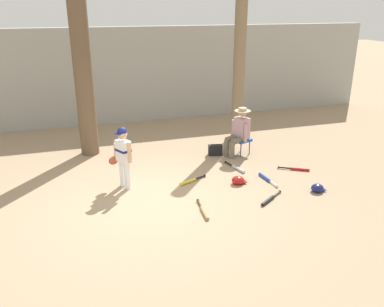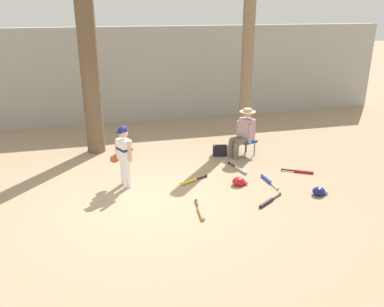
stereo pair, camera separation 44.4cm
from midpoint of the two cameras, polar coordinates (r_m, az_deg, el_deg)
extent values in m
plane|color=#9E8466|center=(7.72, -7.89, -7.14)|extent=(60.00, 60.00, 0.00)
cube|color=#9E9E99|center=(12.87, -12.94, 10.69)|extent=(18.00, 0.36, 2.94)
cylinder|color=brown|center=(10.01, -16.71, 12.34)|extent=(0.44, 0.44, 4.56)
cone|color=brown|center=(10.55, -15.46, 0.04)|extent=(0.70, 0.70, 0.27)
cylinder|color=#7F6B51|center=(11.09, 5.63, 13.14)|extent=(0.32, 0.32, 4.30)
cone|color=#7F6B51|center=(11.56, 5.26, 2.52)|extent=(0.48, 0.48, 0.19)
cylinder|color=white|center=(8.28, -10.75, -3.13)|extent=(0.12, 0.12, 0.58)
cylinder|color=white|center=(8.42, -11.43, -2.77)|extent=(0.12, 0.12, 0.58)
cube|color=white|center=(8.16, -11.34, 0.34)|extent=(0.31, 0.36, 0.44)
cube|color=navy|center=(8.15, -11.35, 0.48)|extent=(0.32, 0.37, 0.05)
sphere|color=tan|center=(8.05, -11.51, 2.68)|extent=(0.20, 0.20, 0.20)
sphere|color=navy|center=(8.03, -11.54, 3.09)|extent=(0.19, 0.19, 0.19)
cube|color=navy|center=(7.99, -12.07, 2.77)|extent=(0.15, 0.17, 0.02)
cylinder|color=tan|center=(7.94, -10.53, 0.14)|extent=(0.11, 0.11, 0.42)
cylinder|color=tan|center=(8.34, -12.31, 0.12)|extent=(0.11, 0.11, 0.40)
ellipsoid|color=#AD472D|center=(8.38, -12.65, -0.97)|extent=(0.25, 0.20, 0.18)
cube|color=#194C9E|center=(10.04, 5.81, 1.97)|extent=(0.51, 0.51, 0.06)
cylinder|color=#333338|center=(9.91, 5.72, 0.54)|extent=(0.02, 0.02, 0.38)
cylinder|color=#333338|center=(10.11, 4.57, 1.00)|extent=(0.02, 0.02, 0.38)
cylinder|color=#333338|center=(10.10, 6.97, 0.89)|extent=(0.02, 0.02, 0.38)
cylinder|color=#333338|center=(10.31, 5.82, 1.34)|extent=(0.02, 0.02, 0.38)
cylinder|color=#6B6051|center=(9.77, 4.45, 0.45)|extent=(0.13, 0.13, 0.43)
cylinder|color=#6B6051|center=(9.91, 3.68, 0.77)|extent=(0.13, 0.13, 0.43)
cylinder|color=#6B6051|center=(9.83, 5.36, 1.87)|extent=(0.43, 0.28, 0.15)
cylinder|color=#6B6051|center=(9.97, 4.59, 2.17)|extent=(0.43, 0.28, 0.15)
cube|color=#B28C99|center=(9.95, 5.87, 3.66)|extent=(0.35, 0.42, 0.52)
cylinder|color=#B28C99|center=(9.76, 6.39, 2.94)|extent=(0.11, 0.11, 0.46)
cylinder|color=#B28C99|center=(10.07, 4.68, 3.55)|extent=(0.11, 0.11, 0.46)
sphere|color=tan|center=(9.84, 5.96, 5.89)|extent=(0.22, 0.22, 0.22)
cylinder|color=tan|center=(9.83, 5.97, 6.07)|extent=(0.40, 0.40, 0.02)
cylinder|color=tan|center=(9.82, 5.97, 6.26)|extent=(0.20, 0.20, 0.09)
cube|color=black|center=(10.01, 2.08, 0.48)|extent=(0.37, 0.25, 0.26)
cylinder|color=tan|center=(7.26, 0.04, -8.55)|extent=(0.10, 0.44, 0.07)
cylinder|color=brown|center=(7.57, -0.59, -7.23)|extent=(0.06, 0.29, 0.03)
cylinder|color=brown|center=(7.70, -0.83, -6.74)|extent=(0.06, 0.02, 0.06)
cylinder|color=red|center=(9.37, 13.89, -2.20)|extent=(0.40, 0.27, 0.07)
cylinder|color=black|center=(9.37, 11.75, -2.03)|extent=(0.26, 0.17, 0.03)
cylinder|color=black|center=(9.37, 10.90, -1.96)|extent=(0.04, 0.06, 0.06)
cylinder|color=yellow|center=(8.47, -2.12, -4.08)|extent=(0.41, 0.23, 0.07)
cylinder|color=black|center=(8.68, -0.32, -3.45)|extent=(0.27, 0.14, 0.03)
cylinder|color=black|center=(8.76, 0.38, -3.20)|extent=(0.04, 0.06, 0.06)
cylinder|color=#2347AD|center=(8.79, 8.93, -3.39)|extent=(0.10, 0.43, 0.07)
cylinder|color=silver|center=(8.52, 10.12, -4.28)|extent=(0.05, 0.28, 0.03)
cylinder|color=silver|center=(8.41, 10.62, -4.65)|extent=(0.06, 0.02, 0.06)
cylinder|color=#B7BCC6|center=(9.15, 5.27, -2.24)|extent=(0.16, 0.43, 0.07)
cylinder|color=black|center=(9.42, 3.99, -1.52)|extent=(0.10, 0.29, 0.03)
cylinder|color=black|center=(9.52, 3.50, -1.24)|extent=(0.06, 0.03, 0.06)
cylinder|color=black|center=(7.79, 9.19, -6.70)|extent=(0.40, 0.30, 0.07)
cylinder|color=#4C4C51|center=(8.08, 10.46, -5.74)|extent=(0.26, 0.19, 0.03)
cylinder|color=#4C4C51|center=(8.19, 10.95, -5.37)|extent=(0.04, 0.06, 0.06)
ellipsoid|color=#A81919|center=(8.45, 5.10, -3.87)|extent=(0.27, 0.25, 0.18)
cube|color=#A81919|center=(8.52, 5.89, -4.02)|extent=(0.11, 0.14, 0.02)
ellipsoid|color=navy|center=(8.41, 16.06, -4.80)|extent=(0.26, 0.23, 0.18)
cube|color=navy|center=(8.49, 16.73, -4.93)|extent=(0.11, 0.13, 0.02)
camera|label=1|loc=(0.22, -91.59, -0.60)|focal=37.30mm
camera|label=2|loc=(0.22, 88.41, 0.60)|focal=37.30mm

